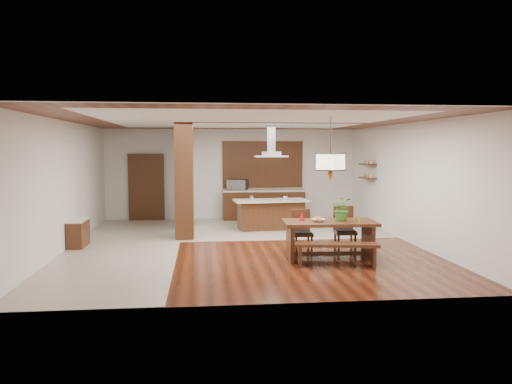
{
  "coord_description": "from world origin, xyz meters",
  "views": [
    {
      "loc": [
        -0.96,
        -11.55,
        2.27
      ],
      "look_at": [
        0.3,
        0.0,
        1.25
      ],
      "focal_mm": 35.0,
      "sensor_mm": 36.0,
      "label": 1
    }
  ],
  "objects": [
    {
      "name": "foliage_plant",
      "position": [
        1.91,
        -1.62,
        1.03
      ],
      "size": [
        0.55,
        0.52,
        0.49
      ],
      "primitive_type": "imported",
      "rotation": [
        0.0,
        0.0,
        -0.4
      ],
      "color": "#397C29",
      "rests_on": "dining_table"
    },
    {
      "name": "dining_table",
      "position": [
        1.64,
        -1.64,
        0.57
      ],
      "size": [
        1.92,
        1.02,
        0.78
      ],
      "rotation": [
        0.0,
        0.0,
        -0.04
      ],
      "color": "black",
      "rests_on": "ground"
    },
    {
      "name": "room_shell",
      "position": [
        0.0,
        0.0,
        2.06
      ],
      "size": [
        9.0,
        9.04,
        2.92
      ],
      "color": "black",
      "rests_on": "ground"
    },
    {
      "name": "kitchen_island",
      "position": [
        0.95,
        2.17,
        0.43
      ],
      "size": [
        2.12,
        1.08,
        0.84
      ],
      "rotation": [
        0.0,
        0.0,
        0.09
      ],
      "color": "black",
      "rests_on": "ground"
    },
    {
      "name": "tile_kitchen",
      "position": [
        1.25,
        2.5,
        0.01
      ],
      "size": [
        5.5,
        4.0,
        0.01
      ],
      "primitive_type": "cube",
      "color": "#B0A392",
      "rests_on": "ground"
    },
    {
      "name": "rear_counter",
      "position": [
        1.0,
        4.2,
        0.48
      ],
      "size": [
        2.6,
        0.62,
        0.95
      ],
      "color": "black",
      "rests_on": "ground"
    },
    {
      "name": "dining_bench",
      "position": [
        1.61,
        -2.32,
        0.23
      ],
      "size": [
        1.64,
        0.6,
        0.45
      ],
      "primitive_type": null,
      "rotation": [
        0.0,
        0.0,
        -0.16
      ],
      "color": "black",
      "rests_on": "ground"
    },
    {
      "name": "kitchen_window",
      "position": [
        1.0,
        4.46,
        1.75
      ],
      "size": [
        2.6,
        0.08,
        1.5
      ],
      "primitive_type": "cube",
      "color": "#95612C",
      "rests_on": "room_shell"
    },
    {
      "name": "dining_chair_left",
      "position": [
        1.2,
        -1.05,
        0.47
      ],
      "size": [
        0.42,
        0.42,
        0.94
      ],
      "primitive_type": null,
      "rotation": [
        0.0,
        0.0,
        0.01
      ],
      "color": "black",
      "rests_on": "ground"
    },
    {
      "name": "soffit_band",
      "position": [
        0.0,
        0.0,
        2.88
      ],
      "size": [
        8.0,
        9.0,
        0.02
      ],
      "primitive_type": "cube",
      "color": "#411D10",
      "rests_on": "room_shell"
    },
    {
      "name": "hallway_doorway",
      "position": [
        -2.7,
        4.4,
        1.05
      ],
      "size": [
        1.1,
        0.2,
        2.1
      ],
      "primitive_type": "cube",
      "color": "black",
      "rests_on": "ground"
    },
    {
      "name": "fruit_bowl",
      "position": [
        1.38,
        -1.71,
        0.81
      ],
      "size": [
        0.3,
        0.3,
        0.06
      ],
      "primitive_type": "imported",
      "rotation": [
        0.0,
        0.0,
        0.15
      ],
      "color": "#BCB6A4",
      "rests_on": "dining_table"
    },
    {
      "name": "napkin_cone",
      "position": [
        1.08,
        -1.55,
        0.88
      ],
      "size": [
        0.16,
        0.16,
        0.2
      ],
      "primitive_type": "cone",
      "rotation": [
        0.0,
        0.0,
        0.34
      ],
      "color": "#A20B13",
      "rests_on": "dining_table"
    },
    {
      "name": "pendant_lantern",
      "position": [
        1.64,
        -1.64,
        2.25
      ],
      "size": [
        0.64,
        0.64,
        1.31
      ],
      "primitive_type": null,
      "color": "beige",
      "rests_on": "room_shell"
    },
    {
      "name": "hallway_console",
      "position": [
        -3.81,
        0.2,
        0.32
      ],
      "size": [
        0.37,
        0.88,
        0.63
      ],
      "primitive_type": "cube",
      "color": "black",
      "rests_on": "ground"
    },
    {
      "name": "island_cup",
      "position": [
        1.34,
        2.05,
        0.89
      ],
      "size": [
        0.16,
        0.16,
        0.1
      ],
      "primitive_type": "imported",
      "rotation": [
        0.0,
        0.0,
        0.35
      ],
      "color": "white",
      "rests_on": "kitchen_island"
    },
    {
      "name": "partition_pier",
      "position": [
        -1.4,
        1.2,
        1.45
      ],
      "size": [
        0.45,
        1.0,
        2.9
      ],
      "primitive_type": "cube",
      "color": "black",
      "rests_on": "ground"
    },
    {
      "name": "shelf_lower",
      "position": [
        3.87,
        2.6,
        1.4
      ],
      "size": [
        0.26,
        0.9,
        0.04
      ],
      "primitive_type": "cube",
      "color": "black",
      "rests_on": "room_shell"
    },
    {
      "name": "gold_ornament",
      "position": [
        2.22,
        -1.74,
        0.83
      ],
      "size": [
        0.09,
        0.09,
        0.1
      ],
      "primitive_type": "cylinder",
      "rotation": [
        0.0,
        0.0,
        -0.35
      ],
      "color": "gold",
      "rests_on": "dining_table"
    },
    {
      "name": "microwave",
      "position": [
        0.16,
        4.2,
        1.12
      ],
      "size": [
        0.71,
        0.6,
        0.33
      ],
      "primitive_type": "imported",
      "rotation": [
        0.0,
        0.0,
        -0.37
      ],
      "color": "#B2B4B9",
      "rests_on": "rear_counter"
    },
    {
      "name": "shelf_upper",
      "position": [
        3.87,
        2.6,
        1.8
      ],
      "size": [
        0.26,
        0.9,
        0.04
      ],
      "primitive_type": "cube",
      "color": "black",
      "rests_on": "room_shell"
    },
    {
      "name": "tile_hallway",
      "position": [
        -2.75,
        0.0,
        0.01
      ],
      "size": [
        2.5,
        9.0,
        0.01
      ],
      "primitive_type": "cube",
      "color": "#B0A392",
      "rests_on": "ground"
    },
    {
      "name": "range_hood",
      "position": [
        0.95,
        2.17,
        2.46
      ],
      "size": [
        0.9,
        0.55,
        0.87
      ],
      "primitive_type": null,
      "color": "silver",
      "rests_on": "room_shell"
    },
    {
      "name": "dining_chair_right",
      "position": [
        2.14,
        -1.09,
        0.5
      ],
      "size": [
        0.47,
        0.47,
        1.01
      ],
      "primitive_type": null,
      "rotation": [
        0.0,
        0.0,
        -0.06
      ],
      "color": "black",
      "rests_on": "ground"
    },
    {
      "name": "partition_stub",
      "position": [
        -1.4,
        3.3,
        1.45
      ],
      "size": [
        0.18,
        2.4,
        2.9
      ],
      "primitive_type": "cube",
      "color": "silver",
      "rests_on": "ground"
    }
  ]
}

